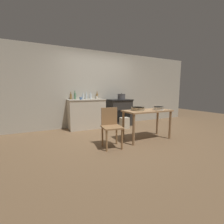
# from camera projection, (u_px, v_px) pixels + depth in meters

# --- Properties ---
(ground_plane) EXTENTS (14.00, 14.00, 0.00)m
(ground_plane) POSITION_uv_depth(u_px,v_px,m) (119.00, 137.00, 3.96)
(ground_plane) COLOR brown
(wall_back) EXTENTS (8.00, 0.07, 2.55)m
(wall_back) POSITION_uv_depth(u_px,v_px,m) (97.00, 89.00, 5.20)
(wall_back) COLOR #B2AD9E
(wall_back) RESTS_ON ground_plane
(counter_cabinet) EXTENTS (1.17, 0.55, 0.94)m
(counter_cabinet) POSITION_uv_depth(u_px,v_px,m) (87.00, 114.00, 4.84)
(counter_cabinet) COLOR beige
(counter_cabinet) RESTS_ON ground_plane
(stove) EXTENTS (0.80, 0.64, 0.92)m
(stove) POSITION_uv_depth(u_px,v_px,m) (119.00, 112.00, 5.30)
(stove) COLOR #2D2B28
(stove) RESTS_ON ground_plane
(work_table) EXTENTS (1.19, 0.55, 0.74)m
(work_table) POSITION_uv_depth(u_px,v_px,m) (147.00, 115.00, 3.70)
(work_table) COLOR #A87F56
(work_table) RESTS_ON ground_plane
(chair) EXTENTS (0.45, 0.45, 0.84)m
(chair) POSITION_uv_depth(u_px,v_px,m) (111.00, 126.00, 3.21)
(chair) COLOR #997047
(chair) RESTS_ON ground_plane
(flour_sack) EXTENTS (0.28, 0.20, 0.36)m
(flour_sack) POSITION_uv_depth(u_px,v_px,m) (124.00, 123.00, 4.85)
(flour_sack) COLOR beige
(flour_sack) RESTS_ON ground_plane
(stock_pot) EXTENTS (0.27, 0.27, 0.21)m
(stock_pot) POSITION_uv_depth(u_px,v_px,m) (121.00, 97.00, 5.17)
(stock_pot) COLOR #4C4C51
(stock_pot) RESTS_ON stove
(mixing_bowl_large) EXTENTS (0.28, 0.28, 0.08)m
(mixing_bowl_large) POSITION_uv_depth(u_px,v_px,m) (159.00, 108.00, 3.69)
(mixing_bowl_large) COLOR silver
(mixing_bowl_large) RESTS_ON work_table
(mixing_bowl_small) EXTENTS (0.33, 0.33, 0.08)m
(mixing_bowl_small) POSITION_uv_depth(u_px,v_px,m) (138.00, 109.00, 3.59)
(mixing_bowl_small) COLOR tan
(mixing_bowl_small) RESTS_ON work_table
(bottle_far_left) EXTENTS (0.08, 0.08, 0.23)m
(bottle_far_left) POSITION_uv_depth(u_px,v_px,m) (90.00, 96.00, 4.96)
(bottle_far_left) COLOR silver
(bottle_far_left) RESTS_ON counter_cabinet
(bottle_left) EXTENTS (0.06, 0.06, 0.24)m
(bottle_left) POSITION_uv_depth(u_px,v_px,m) (71.00, 96.00, 4.74)
(bottle_left) COLOR olive
(bottle_left) RESTS_ON counter_cabinet
(bottle_mid_left) EXTENTS (0.07, 0.07, 0.27)m
(bottle_mid_left) POSITION_uv_depth(u_px,v_px,m) (75.00, 96.00, 4.75)
(bottle_mid_left) COLOR #517F5B
(bottle_mid_left) RESTS_ON counter_cabinet
(bottle_center_left) EXTENTS (0.07, 0.07, 0.21)m
(bottle_center_left) POSITION_uv_depth(u_px,v_px,m) (83.00, 97.00, 4.82)
(bottle_center_left) COLOR silver
(bottle_center_left) RESTS_ON counter_cabinet
(bottle_center) EXTENTS (0.07, 0.07, 0.25)m
(bottle_center) POSITION_uv_depth(u_px,v_px,m) (97.00, 96.00, 5.13)
(bottle_center) COLOR olive
(bottle_center) RESTS_ON counter_cabinet
(bottle_center_right) EXTENTS (0.06, 0.06, 0.24)m
(bottle_center_right) POSITION_uv_depth(u_px,v_px,m) (86.00, 96.00, 4.94)
(bottle_center_right) COLOR silver
(bottle_center_right) RESTS_ON counter_cabinet
(cup_mid_right) EXTENTS (0.07, 0.07, 0.10)m
(cup_mid_right) POSITION_uv_depth(u_px,v_px,m) (97.00, 98.00, 4.83)
(cup_mid_right) COLOR silver
(cup_mid_right) RESTS_ON counter_cabinet
(cup_right) EXTENTS (0.08, 0.08, 0.08)m
(cup_right) POSITION_uv_depth(u_px,v_px,m) (81.00, 98.00, 4.63)
(cup_right) COLOR #4C6B99
(cup_right) RESTS_ON counter_cabinet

